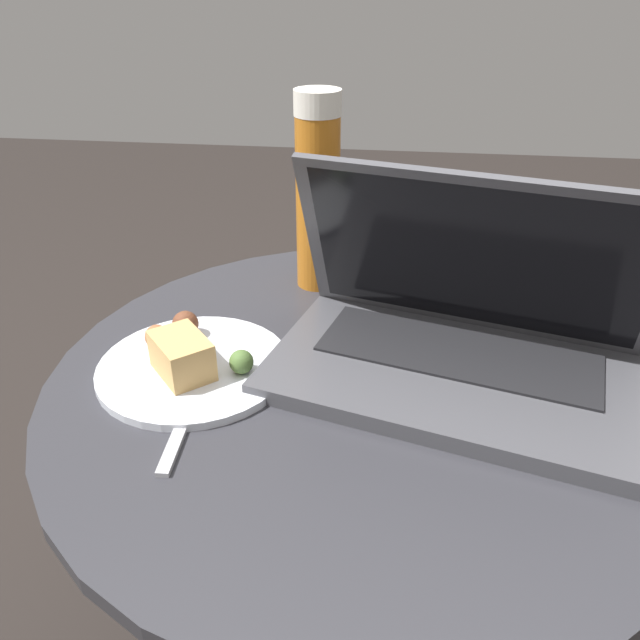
% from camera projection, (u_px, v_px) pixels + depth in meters
% --- Properties ---
extents(table, '(0.68, 0.68, 0.54)m').
position_uv_depth(table, '(361.00, 480.00, 0.74)').
color(table, black).
rests_on(table, ground_plane).
extents(laptop, '(0.42, 0.30, 0.22)m').
position_uv_depth(laptop, '(459.00, 336.00, 0.65)').
color(laptop, '#47474C').
rests_on(laptop, table).
extents(beer_glass, '(0.06, 0.06, 0.25)m').
position_uv_depth(beer_glass, '(318.00, 193.00, 0.79)').
color(beer_glass, '#C6701E').
rests_on(beer_glass, table).
extents(snack_plate, '(0.21, 0.21, 0.05)m').
position_uv_depth(snack_plate, '(191.00, 361.00, 0.67)').
color(snack_plate, silver).
rests_on(snack_plate, table).
extents(fork, '(0.03, 0.17, 0.00)m').
position_uv_depth(fork, '(191.00, 404.00, 0.62)').
color(fork, '#B2B2B7').
rests_on(fork, table).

